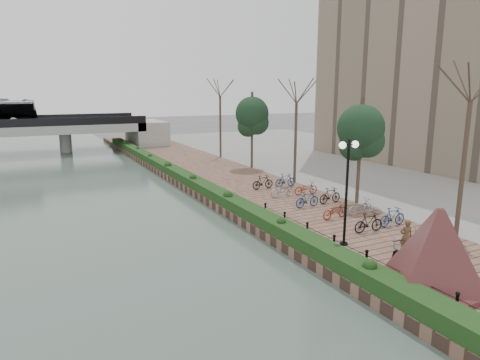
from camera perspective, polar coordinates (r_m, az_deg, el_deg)
ground at (r=16.64m, az=15.06°, el=-14.99°), size 220.00×220.00×0.00m
promenade at (r=32.55m, az=-0.09°, el=-0.83°), size 8.00×75.00×0.50m
inland_pavement at (r=42.04m, az=19.84°, el=1.35°), size 24.00×75.00×0.50m
hedge at (r=33.40m, az=-7.24°, el=0.36°), size 1.10×56.00×0.60m
chain_fence at (r=18.52m, az=14.37°, el=-9.24°), size 0.10×14.10×0.70m
granite_monument at (r=16.77m, az=24.78°, el=-8.21°), size 4.55×4.55×2.88m
lamppost at (r=19.40m, az=14.16°, el=1.36°), size 1.02×0.32×4.83m
motorcycle at (r=17.86m, az=21.87°, el=-9.84°), size 0.82×1.84×1.11m
pedestrian at (r=19.76m, az=21.26°, el=-7.06°), size 0.65×0.54×1.54m
bicycle_parking at (r=25.53m, az=12.31°, el=-3.00°), size 2.40×14.69×1.00m
street_trees at (r=30.00m, az=10.94°, el=4.53°), size 3.20×37.12×6.80m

